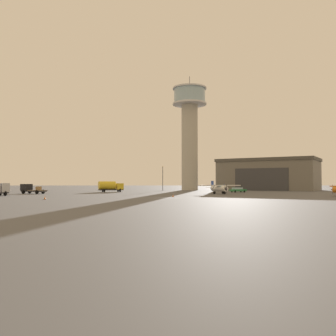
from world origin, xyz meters
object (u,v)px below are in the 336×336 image
at_px(truck_fuel_tanker_yellow, 110,186).
at_px(light_post_east, 163,176).
at_px(truck_flatbed_black, 31,189).
at_px(traffic_cone_near_left, 45,198).
at_px(control_tower, 190,125).
at_px(traffic_cone_near_right, 173,196).
at_px(airplane_white, 219,188).
at_px(car_green, 238,190).

relative_size(truck_fuel_tanker_yellow, light_post_east, 0.90).
relative_size(truck_flatbed_black, traffic_cone_near_left, 11.08).
xyz_separation_m(control_tower, light_post_east, (-9.38, -6.66, -17.81)).
height_order(light_post_east, traffic_cone_near_right, light_post_east).
xyz_separation_m(control_tower, airplane_white, (4.01, -37.25, -21.18)).
bearing_deg(control_tower, light_post_east, -144.62).
distance_m(truck_fuel_tanker_yellow, car_green, 35.72).
bearing_deg(control_tower, traffic_cone_near_right, -98.11).
relative_size(traffic_cone_near_left, traffic_cone_near_right, 1.16).
height_order(truck_fuel_tanker_yellow, truck_flatbed_black, truck_fuel_tanker_yellow).
bearing_deg(truck_flatbed_black, control_tower, -115.46).
relative_size(control_tower, car_green, 8.19).
height_order(control_tower, airplane_white, control_tower).
bearing_deg(airplane_white, car_green, 130.05).
distance_m(truck_flatbed_black, traffic_cone_near_left, 30.84).
bearing_deg(car_green, traffic_cone_near_right, -145.72).
bearing_deg(airplane_white, traffic_cone_near_left, -71.27).
height_order(airplane_white, truck_fuel_tanker_yellow, airplane_white).
relative_size(truck_flatbed_black, traffic_cone_near_right, 12.91).
distance_m(truck_flatbed_black, car_green, 53.88).
distance_m(control_tower, truck_fuel_tanker_yellow, 38.66).
relative_size(airplane_white, car_green, 2.18).
xyz_separation_m(control_tower, traffic_cone_near_right, (-7.60, -53.32, -22.39)).
bearing_deg(traffic_cone_near_left, airplane_white, 37.36).
relative_size(control_tower, truck_fuel_tanker_yellow, 5.45).
distance_m(traffic_cone_near_left, traffic_cone_near_right, 23.74).
relative_size(control_tower, traffic_cone_near_left, 63.03).
distance_m(truck_fuel_tanker_yellow, traffic_cone_near_right, 36.01).
bearing_deg(traffic_cone_near_right, airplane_white, 54.15).
bearing_deg(car_green, control_tower, 91.75).
bearing_deg(traffic_cone_near_right, truck_fuel_tanker_yellow, 117.77).
distance_m(control_tower, airplane_white, 43.04).
xyz_separation_m(truck_fuel_tanker_yellow, car_green, (35.47, -4.11, -0.94)).
bearing_deg(traffic_cone_near_left, truck_flatbed_black, 114.18).
bearing_deg(truck_fuel_tanker_yellow, truck_flatbed_black, -165.19).
xyz_separation_m(airplane_white, traffic_cone_near_right, (-11.61, -16.07, -1.21)).
bearing_deg(truck_flatbed_black, traffic_cone_near_right, 176.53).
height_order(airplane_white, traffic_cone_near_left, airplane_white).
bearing_deg(truck_fuel_tanker_yellow, car_green, -28.49).
bearing_deg(light_post_east, car_green, -42.72).
height_order(control_tower, light_post_east, control_tower).
height_order(car_green, traffic_cone_near_left, car_green).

